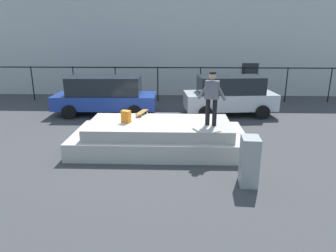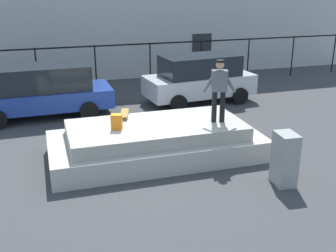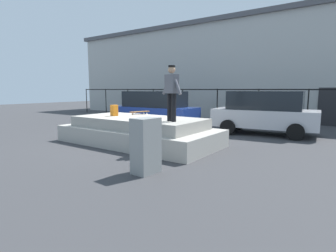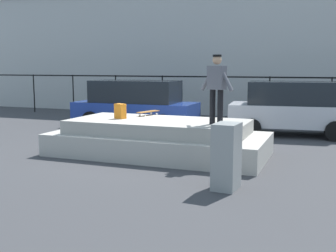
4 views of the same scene
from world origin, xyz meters
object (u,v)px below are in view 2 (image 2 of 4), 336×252
skateboarder (219,87)px  skateboard (124,113)px  utility_box (285,159)px  car_silver_hatchback_mid (200,78)px  car_blue_hatchback_near (41,90)px  backpack (117,122)px

skateboarder → skateboard: 2.75m
skateboard → utility_box: bearing=-47.0°
skateboard → car_silver_hatchback_mid: car_silver_hatchback_mid is taller
skateboarder → skateboard: (-2.33, 1.18, -0.87)m
skateboard → car_silver_hatchback_mid: 5.28m
car_blue_hatchback_near → utility_box: size_ratio=3.78×
backpack → car_blue_hatchback_near: (-1.78, 4.64, -0.19)m
skateboard → utility_box: (3.10, -3.32, -0.40)m
utility_box → car_blue_hatchback_near: bearing=131.1°
backpack → car_blue_hatchback_near: 4.98m
backpack → car_silver_hatchback_mid: size_ratio=0.09×
backpack → utility_box: 4.25m
skateboard → car_silver_hatchback_mid: bearing=45.3°
car_blue_hatchback_near → car_silver_hatchback_mid: bearing=0.7°
car_blue_hatchback_near → utility_box: (5.28, -7.00, -0.31)m
car_silver_hatchback_mid → utility_box: bearing=-95.0°
car_silver_hatchback_mid → skateboard: bearing=-134.7°
skateboarder → car_blue_hatchback_near: skateboarder is taller
backpack → skateboarder: bearing=15.0°
skateboarder → skateboard: skateboarder is taller
car_silver_hatchback_mid → skateboarder: bearing=-105.7°
skateboard → car_blue_hatchback_near: size_ratio=0.18×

